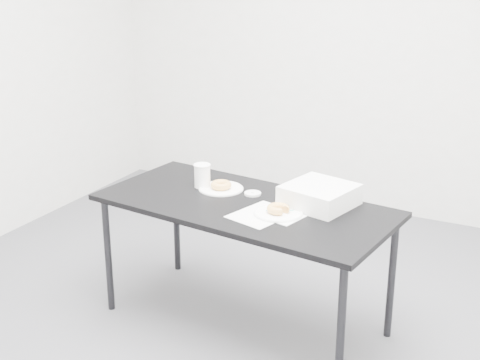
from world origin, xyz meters
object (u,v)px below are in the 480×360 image
at_px(scorecard, 262,214).
at_px(donut_near, 278,209).
at_px(donut_far, 221,185).
at_px(pen, 280,211).
at_px(coffee_cup, 202,176).
at_px(table, 245,213).
at_px(plate_far, 221,189).
at_px(bakery_box, 320,195).
at_px(plate_near, 278,213).

xyz_separation_m(scorecard, donut_near, (0.07, 0.05, 0.03)).
bearing_deg(scorecard, donut_far, 162.35).
xyz_separation_m(pen, coffee_cup, (-0.55, 0.15, 0.06)).
relative_size(table, plate_far, 6.59).
relative_size(scorecard, plate_far, 1.23).
relative_size(pen, bakery_box, 0.43).
height_order(table, donut_far, donut_far).
bearing_deg(donut_near, table, 164.37).
distance_m(donut_far, bakery_box, 0.58).
relative_size(plate_far, donut_far, 2.13).
distance_m(pen, donut_far, 0.46).
height_order(donut_far, coffee_cup, coffee_cup).
height_order(coffee_cup, bakery_box, coffee_cup).
bearing_deg(plate_near, scorecard, -147.94).
distance_m(pen, plate_near, 0.03).
distance_m(plate_near, donut_near, 0.02).
xyz_separation_m(plate_near, plate_far, (-0.44, 0.19, -0.00)).
relative_size(scorecard, bakery_box, 0.94).
distance_m(scorecard, plate_far, 0.43).
height_order(pen, plate_near, pen).
xyz_separation_m(table, plate_near, (0.22, -0.06, 0.06)).
distance_m(donut_near, plate_far, 0.48).
xyz_separation_m(plate_far, donut_far, (0.00, 0.00, 0.02)).
distance_m(table, plate_near, 0.24).
relative_size(plate_near, bakery_box, 0.76).
xyz_separation_m(donut_far, coffee_cup, (-0.11, -0.01, 0.04)).
bearing_deg(bakery_box, plate_far, -164.60).
bearing_deg(donut_far, plate_far, 0.00).
bearing_deg(coffee_cup, plate_far, 5.82).
bearing_deg(coffee_cup, donut_far, 5.82).
xyz_separation_m(plate_near, bakery_box, (0.14, 0.21, 0.05)).
distance_m(scorecard, pen, 0.10).
xyz_separation_m(scorecard, plate_near, (0.07, 0.05, 0.01)).
relative_size(scorecard, pen, 2.15).
xyz_separation_m(coffee_cup, bakery_box, (0.69, 0.03, -0.01)).
bearing_deg(pen, donut_far, 131.64).
relative_size(plate_near, plate_far, 1.01).
xyz_separation_m(donut_far, bakery_box, (0.58, 0.02, 0.03)).
relative_size(donut_near, plate_far, 0.47).
bearing_deg(scorecard, plate_near, 47.70).
height_order(scorecard, donut_far, donut_far).
distance_m(plate_near, bakery_box, 0.26).
height_order(plate_near, donut_near, donut_near).
height_order(scorecard, pen, pen).
distance_m(table, pen, 0.23).
height_order(scorecard, plate_far, plate_far).
xyz_separation_m(table, bakery_box, (0.36, 0.15, 0.11)).
bearing_deg(donut_near, pen, 96.89).
bearing_deg(donut_near, bakery_box, 56.76).
bearing_deg(donut_far, scorecard, -33.28).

